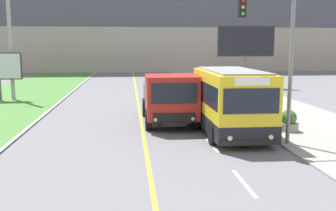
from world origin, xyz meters
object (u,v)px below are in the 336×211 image
object	(u,v)px
planter_round_third	(234,94)
car_distant	(179,82)
dump_truck	(170,99)
traffic_light_mast	(277,47)
city_bus	(231,102)
utility_pole_far	(10,35)
planter_round_near	(288,122)
billboard_large	(246,43)
planter_round_second	(254,105)

from	to	relation	value
planter_round_third	car_distant	bearing A→B (deg)	108.94
dump_truck	traffic_light_mast	size ratio (longest dim) A/B	1.05
city_bus	utility_pole_far	xyz separation A→B (m)	(-13.23, 13.01, 3.26)
car_distant	planter_round_near	distance (m)	19.29
city_bus	dump_truck	world-z (taller)	city_bus
billboard_large	traffic_light_mast	bearing A→B (deg)	-103.69
billboard_large	planter_round_near	xyz separation A→B (m)	(-3.64, -19.23, -3.77)
planter_round_near	planter_round_third	size ratio (longest dim) A/B	0.98
car_distant	utility_pole_far	size ratio (longest dim) A/B	0.46
car_distant	traffic_light_mast	xyz separation A→B (m)	(1.18, -21.37, 3.31)
planter_round_third	billboard_large	bearing A→B (deg)	68.90
city_bus	traffic_light_mast	xyz separation A→B (m)	(1.24, -2.06, 2.48)
city_bus	planter_round_near	bearing A→B (deg)	4.45
utility_pole_far	planter_round_near	world-z (taller)	utility_pole_far
billboard_large	dump_truck	bearing A→B (deg)	-117.99
car_distant	planter_round_third	bearing A→B (deg)	-71.06
city_bus	traffic_light_mast	size ratio (longest dim) A/B	0.96
traffic_light_mast	planter_round_second	world-z (taller)	traffic_light_mast
billboard_large	planter_round_third	bearing A→B (deg)	-111.10
traffic_light_mast	car_distant	bearing A→B (deg)	93.15
city_bus	billboard_large	world-z (taller)	billboard_large
billboard_large	planter_round_second	world-z (taller)	billboard_large
traffic_light_mast	planter_round_third	size ratio (longest dim) A/B	6.11
utility_pole_far	planter_round_second	bearing A→B (deg)	-25.29
traffic_light_mast	planter_round_second	xyz separation A→B (m)	(1.64, 7.46, -3.50)
utility_pole_far	car_distant	bearing A→B (deg)	25.37
planter_round_third	dump_truck	bearing A→B (deg)	-124.66
city_bus	utility_pole_far	world-z (taller)	utility_pole_far
planter_round_second	car_distant	bearing A→B (deg)	101.45
billboard_large	planter_round_near	size ratio (longest dim) A/B	5.82
utility_pole_far	billboard_large	size ratio (longest dim) A/B	1.61
utility_pole_far	traffic_light_mast	xyz separation A→B (m)	(14.46, -15.07, -0.78)
car_distant	planter_round_near	bearing A→B (deg)	-81.73
planter_round_near	planter_round_second	distance (m)	5.18
city_bus	planter_round_second	xyz separation A→B (m)	(2.88, 5.40, -1.01)
city_bus	dump_truck	xyz separation A→B (m)	(-2.53, 2.51, -0.18)
utility_pole_far	city_bus	bearing A→B (deg)	-44.53
traffic_light_mast	planter_round_near	bearing A→B (deg)	54.94
car_distant	planter_round_third	size ratio (longest dim) A/B	4.17
city_bus	billboard_large	size ratio (longest dim) A/B	1.03
car_distant	utility_pole_far	world-z (taller)	utility_pole_far
planter_round_near	planter_round_third	distance (m)	10.37
billboard_large	utility_pole_far	bearing A→B (deg)	-161.91
planter_round_second	planter_round_third	xyz separation A→B (m)	(0.18, 5.18, 0.03)
planter_round_near	planter_round_third	xyz separation A→B (m)	(0.22, 10.36, 0.01)
utility_pole_far	billboard_large	bearing A→B (deg)	18.09
dump_truck	planter_round_near	world-z (taller)	dump_truck
dump_truck	planter_round_third	world-z (taller)	dump_truck
utility_pole_far	planter_round_third	size ratio (longest dim) A/B	9.14
planter_round_third	utility_pole_far	bearing A→B (deg)	171.52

